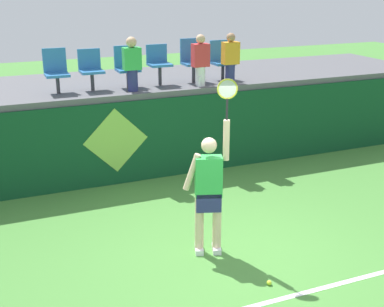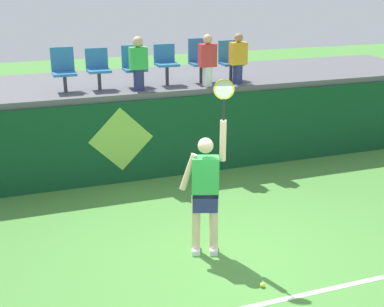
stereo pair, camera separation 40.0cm
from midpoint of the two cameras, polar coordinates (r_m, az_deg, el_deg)
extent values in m
plane|color=#478438|center=(7.69, 2.91, -11.32)|extent=(40.00, 40.00, 0.00)
cube|color=#0F4223|center=(10.32, -5.19, 1.69)|extent=(13.92, 0.20, 1.64)
cube|color=#56565B|center=(11.41, -7.45, 7.84)|extent=(13.92, 2.90, 0.12)
cube|color=white|center=(6.80, 7.33, -15.90)|extent=(12.52, 0.08, 0.01)
cube|color=white|center=(7.78, -0.71, -10.56)|extent=(0.20, 0.28, 0.08)
cube|color=white|center=(7.79, 1.24, -10.50)|extent=(0.20, 0.28, 0.08)
cylinder|color=beige|center=(7.58, -0.72, -7.85)|extent=(0.13, 0.13, 0.90)
cylinder|color=beige|center=(7.60, 1.26, -7.79)|extent=(0.13, 0.13, 0.90)
cube|color=navy|center=(7.43, 0.28, -5.26)|extent=(0.41, 0.32, 0.28)
cube|color=green|center=(7.28, 0.28, -2.58)|extent=(0.43, 0.33, 0.59)
sphere|color=beige|center=(7.12, 0.29, 0.90)|extent=(0.22, 0.22, 0.22)
cylinder|color=beige|center=(7.24, -1.61, -2.08)|extent=(0.27, 0.17, 0.55)
cylinder|color=beige|center=(7.12, 2.21, 1.47)|extent=(0.09, 0.09, 0.58)
cylinder|color=black|center=(7.00, 2.26, 4.90)|extent=(0.03, 0.03, 0.30)
torus|color=gold|center=(6.94, 2.29, 7.15)|extent=(0.27, 0.11, 0.28)
ellipsoid|color=silver|center=(6.94, 2.29, 7.15)|extent=(0.23, 0.09, 0.24)
sphere|color=#D1E533|center=(7.08, 6.89, -14.05)|extent=(0.07, 0.07, 0.07)
cylinder|color=white|center=(10.49, -0.25, 7.94)|extent=(0.07, 0.07, 0.21)
cylinder|color=#38383D|center=(10.26, -15.72, 7.31)|extent=(0.07, 0.07, 0.33)
cube|color=#2D70B2|center=(10.22, -15.81, 8.36)|extent=(0.44, 0.42, 0.05)
cube|color=#2D70B2|center=(10.37, -16.08, 9.90)|extent=(0.44, 0.04, 0.46)
cylinder|color=#38383D|center=(10.35, -12.07, 7.76)|extent=(0.07, 0.07, 0.35)
cube|color=#2D70B2|center=(10.31, -12.14, 8.85)|extent=(0.44, 0.42, 0.05)
cube|color=#2D70B2|center=(10.46, -12.43, 10.20)|extent=(0.44, 0.04, 0.39)
cylinder|color=#38383D|center=(10.50, -8.17, 8.10)|extent=(0.07, 0.07, 0.33)
cube|color=#2D70B2|center=(10.47, -8.22, 9.13)|extent=(0.44, 0.42, 0.05)
cube|color=#2D70B2|center=(10.61, -8.54, 10.58)|extent=(0.44, 0.04, 0.44)
cylinder|color=#38383D|center=(10.68, -4.65, 8.58)|extent=(0.07, 0.07, 0.40)
cube|color=#2D70B2|center=(10.64, -4.68, 9.77)|extent=(0.44, 0.42, 0.05)
cube|color=#2D70B2|center=(10.79, -5.03, 11.00)|extent=(0.44, 0.04, 0.36)
cylinder|color=#38383D|center=(10.93, -0.89, 8.81)|extent=(0.07, 0.07, 0.37)
cube|color=#2D70B2|center=(10.89, -0.90, 9.91)|extent=(0.44, 0.42, 0.05)
cube|color=#2D70B2|center=(11.03, -1.27, 11.41)|extent=(0.44, 0.04, 0.48)
cylinder|color=#38383D|center=(11.19, 2.39, 8.96)|extent=(0.07, 0.07, 0.34)
cube|color=#2D70B2|center=(11.16, 2.41, 9.95)|extent=(0.44, 0.42, 0.05)
cube|color=#2D70B2|center=(11.29, 2.02, 11.33)|extent=(0.44, 0.04, 0.44)
cylinder|color=navy|center=(10.19, -7.72, 8.03)|extent=(0.20, 0.20, 0.42)
cube|color=green|center=(10.12, -7.82, 10.37)|extent=(0.34, 0.20, 0.42)
sphere|color=#DBAD84|center=(10.08, -7.90, 12.13)|extent=(0.20, 0.20, 0.20)
cylinder|color=navy|center=(10.88, 3.17, 8.82)|extent=(0.20, 0.20, 0.40)
cube|color=orange|center=(10.81, 3.21, 11.04)|extent=(0.34, 0.20, 0.45)
sphere|color=#A87A56|center=(10.77, 3.24, 12.71)|extent=(0.18, 0.18, 0.18)
cylinder|color=white|center=(10.59, -0.16, 8.55)|extent=(0.20, 0.20, 0.39)
cube|color=red|center=(10.52, -0.16, 10.83)|extent=(0.34, 0.20, 0.45)
sphere|color=#DBAD84|center=(10.48, -0.16, 12.56)|extent=(0.19, 0.19, 0.19)
cube|color=#0F4223|center=(10.30, -9.29, -3.35)|extent=(0.90, 0.01, 0.00)
plane|color=#8CC64C|center=(9.99, -9.55, 1.41)|extent=(1.27, 0.00, 1.27)
camera|label=1|loc=(0.20, -91.41, -0.49)|focal=48.16mm
camera|label=2|loc=(0.20, 88.59, 0.49)|focal=48.16mm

